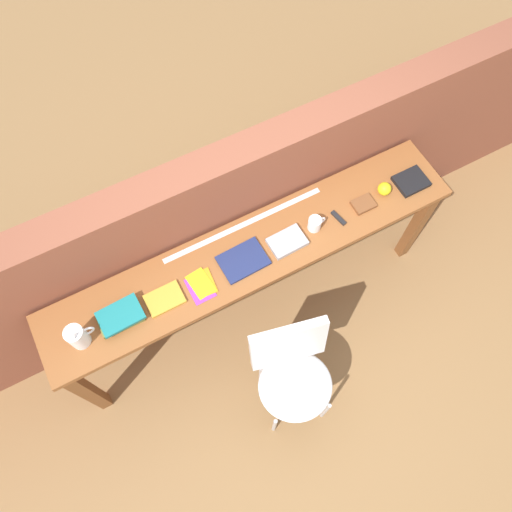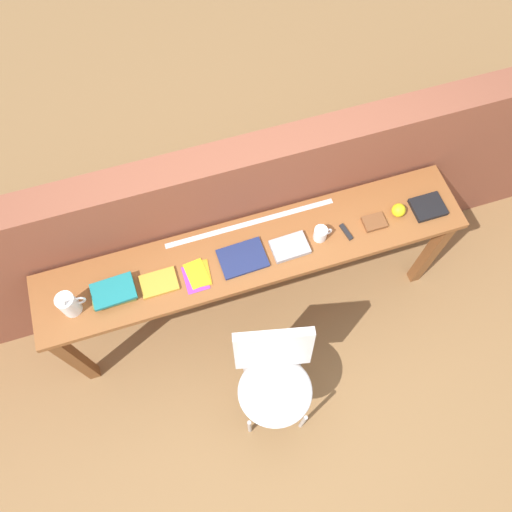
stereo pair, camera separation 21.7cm
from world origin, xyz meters
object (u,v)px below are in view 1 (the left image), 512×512
Objects in this scene: pitcher_white at (78,337)px; pamphlet_pile_colourful at (202,285)px; chair_white_moulded at (293,372)px; book_repair_rightmost at (411,181)px; book_stack_leftmost at (120,316)px; magazine_cycling at (165,299)px; multitool_folded at (338,218)px; mug at (315,224)px; book_open_centre at (243,260)px; leather_journal_brown at (363,204)px; sports_ball_small at (384,189)px.

pitcher_white is 0.69m from pamphlet_pile_colourful.
chair_white_moulded is 1.34m from book_repair_rightmost.
book_stack_leftmost is 1.87m from book_repair_rightmost.
magazine_cycling is 1.83× the size of multitool_folded.
mug is (1.42, 0.01, -0.03)m from pitcher_white.
book_open_centre is (0.73, -0.01, -0.02)m from book_stack_leftmost.
mug is (0.94, 0.00, 0.04)m from magazine_cycling.
book_repair_rightmost is (1.41, 0.01, 0.01)m from pamphlet_pile_colourful.
book_repair_rightmost is at bearing 0.48° from pamphlet_pile_colourful.
chair_white_moulded is 8.10× the size of mug.
pamphlet_pile_colourful is 0.89m from multitool_folded.
book_stack_leftmost reaches higher than pamphlet_pile_colourful.
leather_journal_brown is 0.69× the size of book_repair_rightmost.
book_stack_leftmost is at bearing 179.15° from book_repair_rightmost.
pitcher_white is 2.28× the size of sports_ball_small.
book_repair_rightmost is (1.87, -0.02, -0.02)m from book_stack_leftmost.
chair_white_moulded is 11.05× the size of sports_ball_small.
mug is (0.73, 0.02, 0.04)m from pamphlet_pile_colourful.
leather_journal_brown is at bearing 179.57° from book_repair_rightmost.
leather_journal_brown reaches higher than pamphlet_pile_colourful.
pamphlet_pile_colourful is (0.46, -0.03, -0.02)m from book_stack_leftmost.
magazine_cycling is 1.28m from leather_journal_brown.
book_stack_leftmost is at bearing 177.31° from book_open_centre.
leather_journal_brown is at bearing -173.13° from sports_ball_small.
magazine_cycling is 1.07× the size of book_repair_rightmost.
book_open_centre is at bearing -0.61° from book_stack_leftmost.
pamphlet_pile_colourful is 1.01× the size of book_repair_rightmost.
pamphlet_pile_colourful is 1.22m from sports_ball_small.
multitool_folded reaches higher than chair_white_moulded.
magazine_cycling is 0.95m from mug.
book_open_centre is (0.48, 0.00, -0.00)m from magazine_cycling.
pamphlet_pile_colourful is 2.37× the size of sports_ball_small.
leather_journal_brown is (0.80, -0.01, 0.00)m from book_open_centre.
sports_ball_small is (0.95, 0.62, 0.39)m from chair_white_moulded.
magazine_cycling reaches higher than chair_white_moulded.
pitcher_white is at bearing 179.78° from book_repair_rightmost.
sports_ball_small is (0.15, 0.02, 0.03)m from leather_journal_brown.
mug reaches higher than book_open_centre.
pitcher_white is 1.90m from sports_ball_small.
chair_white_moulded is 4.67× the size of pamphlet_pile_colourful.
multitool_folded is (0.15, -0.02, -0.04)m from mug.
chair_white_moulded is 1.20m from sports_ball_small.
sports_ball_small reaches higher than book_open_centre.
mug is at bearing -0.48° from book_stack_leftmost.
mug is (0.47, 0.61, 0.40)m from chair_white_moulded.
multitool_folded is 0.58× the size of book_repair_rightmost.
book_stack_leftmost reaches higher than leather_journal_brown.
book_stack_leftmost is 1.26× the size of pamphlet_pile_colourful.
book_open_centre is 2.37× the size of multitool_folded.
chair_white_moulded is 4.44× the size of magazine_cycling.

